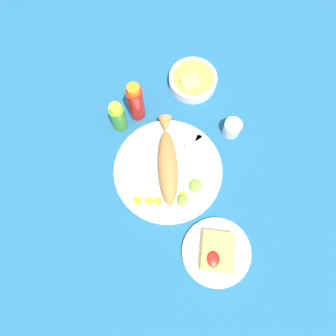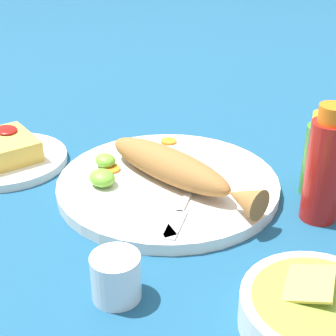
% 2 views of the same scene
% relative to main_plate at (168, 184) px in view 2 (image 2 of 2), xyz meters
% --- Properties ---
extents(ground_plane, '(4.00, 4.00, 0.00)m').
position_rel_main_plate_xyz_m(ground_plane, '(0.00, 0.00, -0.01)').
color(ground_plane, navy).
extents(main_plate, '(0.35, 0.35, 0.02)m').
position_rel_main_plate_xyz_m(main_plate, '(0.00, 0.00, 0.00)').
color(main_plate, silver).
rests_on(main_plate, ground_plane).
extents(fried_fish, '(0.30, 0.10, 0.05)m').
position_rel_main_plate_xyz_m(fried_fish, '(-0.02, -0.00, 0.03)').
color(fried_fish, '#996633').
rests_on(fried_fish, main_plate).
extents(fork_near, '(0.13, 0.15, 0.00)m').
position_rel_main_plate_xyz_m(fork_near, '(-0.08, 0.03, 0.01)').
color(fork_near, silver).
rests_on(fork_near, main_plate).
extents(fork_far, '(0.18, 0.05, 0.00)m').
position_rel_main_plate_xyz_m(fork_far, '(-0.05, 0.07, 0.01)').
color(fork_far, silver).
rests_on(fork_far, main_plate).
extents(carrot_slice_near, '(0.03, 0.03, 0.00)m').
position_rel_main_plate_xyz_m(carrot_slice_near, '(0.11, -0.08, 0.01)').
color(carrot_slice_near, orange).
rests_on(carrot_slice_near, main_plate).
extents(carrot_slice_mid, '(0.03, 0.03, 0.00)m').
position_rel_main_plate_xyz_m(carrot_slice_mid, '(0.11, -0.05, 0.01)').
color(carrot_slice_mid, orange).
rests_on(carrot_slice_mid, main_plate).
extents(carrot_slice_far, '(0.03, 0.03, 0.00)m').
position_rel_main_plate_xyz_m(carrot_slice_far, '(0.11, -0.02, 0.01)').
color(carrot_slice_far, orange).
rests_on(carrot_slice_far, main_plate).
extents(carrot_slice_extra, '(0.03, 0.03, 0.00)m').
position_rel_main_plate_xyz_m(carrot_slice_extra, '(0.08, 0.06, 0.01)').
color(carrot_slice_extra, orange).
rests_on(carrot_slice_extra, main_plate).
extents(lime_wedge_main, '(0.04, 0.03, 0.02)m').
position_rel_main_plate_xyz_m(lime_wedge_main, '(0.10, 0.06, 0.02)').
color(lime_wedge_main, '#6BB233').
rests_on(lime_wedge_main, main_plate).
extents(lime_wedge_side, '(0.04, 0.04, 0.02)m').
position_rel_main_plate_xyz_m(lime_wedge_side, '(0.05, 0.09, 0.02)').
color(lime_wedge_side, '#6BB233').
rests_on(lime_wedge_side, main_plate).
extents(hot_sauce_bottle_red, '(0.05, 0.05, 0.17)m').
position_rel_main_plate_xyz_m(hot_sauce_bottle_red, '(-0.19, -0.13, 0.07)').
color(hot_sauce_bottle_red, '#B21914').
rests_on(hot_sauce_bottle_red, ground_plane).
extents(hot_sauce_bottle_green, '(0.05, 0.05, 0.13)m').
position_rel_main_plate_xyz_m(hot_sauce_bottle_green, '(-0.14, -0.18, 0.05)').
color(hot_sauce_bottle_green, '#3D8428').
rests_on(hot_sauce_bottle_green, ground_plane).
extents(salt_cup, '(0.06, 0.06, 0.06)m').
position_rel_main_plate_xyz_m(salt_cup, '(-0.17, 0.19, 0.02)').
color(salt_cup, silver).
rests_on(salt_cup, ground_plane).
extents(side_plate_fries, '(0.21, 0.21, 0.01)m').
position_rel_main_plate_xyz_m(side_plate_fries, '(0.24, 0.18, -0.00)').
color(side_plate_fries, silver).
rests_on(side_plate_fries, ground_plane).
extents(fries_pile, '(0.11, 0.09, 0.04)m').
position_rel_main_plate_xyz_m(fries_pile, '(0.24, 0.18, 0.02)').
color(fries_pile, gold).
rests_on(fries_pile, side_plate_fries).
extents(guacamole_bowl, '(0.17, 0.17, 0.05)m').
position_rel_main_plate_xyz_m(guacamole_bowl, '(-0.33, 0.05, 0.01)').
color(guacamole_bowl, white).
rests_on(guacamole_bowl, ground_plane).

